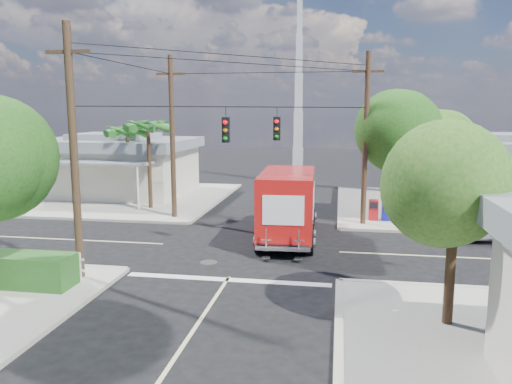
# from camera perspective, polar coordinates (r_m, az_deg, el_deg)

# --- Properties ---
(ground) EXTENTS (120.00, 120.00, 0.00)m
(ground) POSITION_cam_1_polar(r_m,az_deg,el_deg) (22.36, -0.85, -6.39)
(ground) COLOR black
(ground) RESTS_ON ground
(sidewalk_ne) EXTENTS (14.12, 14.12, 0.14)m
(sidewalk_ne) POSITION_cam_1_polar(r_m,az_deg,el_deg) (33.35, 21.46, -1.68)
(sidewalk_ne) COLOR #A29D92
(sidewalk_ne) RESTS_ON ground
(sidewalk_nw) EXTENTS (14.12, 14.12, 0.14)m
(sidewalk_nw) POSITION_cam_1_polar(r_m,az_deg,el_deg) (35.79, -15.00, -0.63)
(sidewalk_nw) COLOR #A29D92
(sidewalk_nw) RESTS_ON ground
(road_markings) EXTENTS (32.00, 32.00, 0.01)m
(road_markings) POSITION_cam_1_polar(r_m,az_deg,el_deg) (20.97, -1.58, -7.45)
(road_markings) COLOR beige
(road_markings) RESTS_ON ground
(building_ne) EXTENTS (11.80, 10.20, 4.50)m
(building_ne) POSITION_cam_1_polar(r_m,az_deg,el_deg) (34.44, 23.95, 2.29)
(building_ne) COLOR silver
(building_ne) RESTS_ON sidewalk_ne
(building_nw) EXTENTS (10.80, 10.20, 4.30)m
(building_nw) POSITION_cam_1_polar(r_m,az_deg,el_deg) (37.39, -15.71, 3.08)
(building_nw) COLOR beige
(building_nw) RESTS_ON sidewalk_nw
(radio_tower) EXTENTS (0.80, 0.80, 17.00)m
(radio_tower) POSITION_cam_1_polar(r_m,az_deg,el_deg) (41.31, 4.87, 8.71)
(radio_tower) COLOR silver
(radio_tower) RESTS_ON ground
(tree_ne_front) EXTENTS (4.21, 4.14, 6.66)m
(tree_ne_front) POSITION_cam_1_polar(r_m,az_deg,el_deg) (28.16, 16.39, 6.32)
(tree_ne_front) COLOR #422D1C
(tree_ne_front) RESTS_ON sidewalk_ne
(tree_ne_back) EXTENTS (3.77, 3.66, 5.82)m
(tree_ne_back) POSITION_cam_1_polar(r_m,az_deg,el_deg) (30.77, 20.69, 5.24)
(tree_ne_back) COLOR #422D1C
(tree_ne_back) RESTS_ON sidewalk_ne
(tree_se) EXTENTS (3.67, 3.54, 5.62)m
(tree_se) POSITION_cam_1_polar(r_m,az_deg,el_deg) (14.42, 21.94, 0.62)
(tree_se) COLOR #422D1C
(tree_se) RESTS_ON sidewalk_se
(palm_nw_front) EXTENTS (3.01, 3.08, 5.59)m
(palm_nw_front) POSITION_cam_1_polar(r_m,az_deg,el_deg) (30.87, -12.23, 7.23)
(palm_nw_front) COLOR #422D1C
(palm_nw_front) RESTS_ON sidewalk_nw
(palm_nw_back) EXTENTS (3.01, 3.08, 5.19)m
(palm_nw_back) POSITION_cam_1_polar(r_m,az_deg,el_deg) (33.04, -14.50, 6.62)
(palm_nw_back) COLOR #422D1C
(palm_nw_back) RESTS_ON sidewalk_nw
(utility_poles) EXTENTS (12.00, 10.68, 9.00)m
(utility_poles) POSITION_cam_1_polar(r_m,az_deg,el_deg) (23.46, -4.00, 5.92)
(utility_poles) COLOR #473321
(utility_poles) RESTS_ON ground
(picket_fence) EXTENTS (5.94, 0.06, 1.00)m
(picket_fence) POSITION_cam_1_polar(r_m,az_deg,el_deg) (20.19, -26.52, -7.12)
(picket_fence) COLOR silver
(picket_fence) RESTS_ON sidewalk_sw
(vending_boxes) EXTENTS (1.90, 0.50, 1.10)m
(vending_boxes) POSITION_cam_1_polar(r_m,az_deg,el_deg) (28.02, 14.70, -2.03)
(vending_boxes) COLOR #B01216
(vending_boxes) RESTS_ON sidewalk_ne
(delivery_truck) EXTENTS (2.72, 7.71, 3.29)m
(delivery_truck) POSITION_cam_1_polar(r_m,az_deg,el_deg) (23.58, 3.72, -1.41)
(delivery_truck) COLOR black
(delivery_truck) RESTS_ON ground
(parked_car) EXTENTS (5.76, 2.69, 1.60)m
(parked_car) POSITION_cam_1_polar(r_m,az_deg,el_deg) (26.40, 26.52, -3.17)
(parked_car) COLOR silver
(parked_car) RESTS_ON ground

